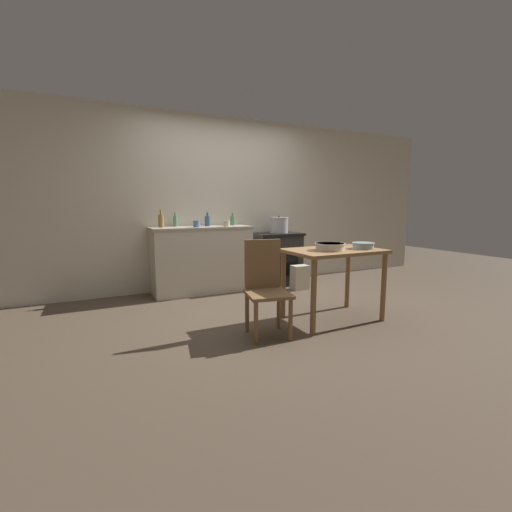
% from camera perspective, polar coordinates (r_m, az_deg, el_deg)
% --- Properties ---
extents(ground_plane, '(14.00, 14.00, 0.00)m').
position_cam_1_polar(ground_plane, '(4.06, 2.49, -9.34)').
color(ground_plane, brown).
extents(wall_back, '(8.00, 0.07, 2.55)m').
position_cam_1_polar(wall_back, '(5.31, -5.71, 8.78)').
color(wall_back, beige).
rests_on(wall_back, ground_plane).
extents(counter_cabinet, '(1.42, 0.54, 0.94)m').
position_cam_1_polar(counter_cabinet, '(4.96, -9.01, -0.55)').
color(counter_cabinet, beige).
rests_on(counter_cabinet, ground_plane).
extents(stove, '(0.74, 0.59, 0.82)m').
position_cam_1_polar(stove, '(5.42, 3.23, -0.39)').
color(stove, '#2D2B28').
rests_on(stove, ground_plane).
extents(work_table, '(1.01, 0.66, 0.77)m').
position_cam_1_polar(work_table, '(3.77, 12.80, -0.82)').
color(work_table, '#997047').
rests_on(work_table, ground_plane).
extents(chair, '(0.47, 0.47, 0.91)m').
position_cam_1_polar(chair, '(3.31, 1.64, -4.94)').
color(chair, olive).
rests_on(chair, ground_plane).
extents(flour_sack, '(0.25, 0.17, 0.36)m').
position_cam_1_polar(flour_sack, '(5.14, 7.30, -3.53)').
color(flour_sack, beige).
rests_on(flour_sack, ground_plane).
extents(stock_pot, '(0.29, 0.29, 0.27)m').
position_cam_1_polar(stock_pot, '(5.37, 3.83, 5.19)').
color(stock_pot, '#A8A8AD').
rests_on(stock_pot, stove).
extents(mixing_bowl_large, '(0.32, 0.32, 0.07)m').
position_cam_1_polar(mixing_bowl_large, '(3.66, 12.21, 1.60)').
color(mixing_bowl_large, silver).
rests_on(mixing_bowl_large, work_table).
extents(mixing_bowl_small, '(0.24, 0.24, 0.07)m').
position_cam_1_polar(mixing_bowl_small, '(3.88, 17.41, 1.73)').
color(mixing_bowl_small, '#93A8B2').
rests_on(mixing_bowl_small, work_table).
extents(bottle_far_left, '(0.06, 0.06, 0.20)m').
position_cam_1_polar(bottle_far_left, '(4.98, -13.30, 5.69)').
color(bottle_far_left, '#517F5B').
rests_on(bottle_far_left, counter_cabinet).
extents(bottle_left, '(0.07, 0.07, 0.18)m').
position_cam_1_polar(bottle_left, '(5.18, -3.91, 5.92)').
color(bottle_left, '#517F5B').
rests_on(bottle_left, counter_cabinet).
extents(bottle_mid_left, '(0.08, 0.08, 0.20)m').
position_cam_1_polar(bottle_mid_left, '(4.98, -8.08, 5.82)').
color(bottle_mid_left, '#3D5675').
rests_on(bottle_mid_left, counter_cabinet).
extents(bottle_center_left, '(0.07, 0.07, 0.24)m').
position_cam_1_polar(bottle_center_left, '(4.81, -15.54, 5.70)').
color(bottle_center_left, olive).
rests_on(bottle_center_left, counter_cabinet).
extents(cup_center, '(0.09, 0.09, 0.08)m').
position_cam_1_polar(cup_center, '(4.86, -4.92, 5.40)').
color(cup_center, beige).
rests_on(cup_center, counter_cabinet).
extents(cup_center_right, '(0.09, 0.09, 0.09)m').
position_cam_1_polar(cup_center_right, '(4.77, -9.89, 5.31)').
color(cup_center_right, '#4C6B99').
rests_on(cup_center_right, counter_cabinet).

